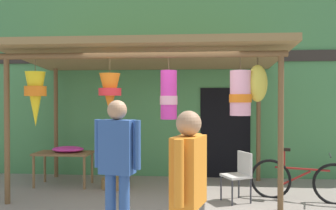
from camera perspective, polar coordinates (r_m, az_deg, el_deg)
The scene contains 9 objects.
shop_facade at distance 8.14m, azimuth 0.60°, elevation 3.92°, with size 11.19×0.29×4.35m.
market_stall_canopy at distance 6.59m, azimuth -3.36°, elevation 6.39°, with size 4.96×2.55×2.74m.
display_table at distance 7.56m, azimuth -16.38°, elevation -7.90°, with size 1.12×0.61×0.68m.
flower_heap_on_table at distance 7.53m, azimuth -15.67°, elevation -6.84°, with size 0.65×0.45×0.12m.
folding_chair at distance 6.30m, azimuth 11.40°, elevation -10.48°, with size 0.54×0.54×0.84m.
wicker_basket_by_table at distance 7.23m, azimuth -8.40°, elevation -12.30°, with size 0.56×0.56×0.19m, color olive.
parked_bicycle at distance 6.65m, azimuth 20.61°, elevation -11.27°, with size 1.69×0.63×0.92m.
vendor_in_orange at distance 4.34m, azimuth -8.14°, elevation -8.57°, with size 0.58×0.30×1.74m.
customer_foreground at distance 3.20m, azimuth 3.33°, elevation -13.09°, with size 0.32×0.57×1.65m.
Camera 1 is at (0.61, -5.45, 1.74)m, focal length 38.02 mm.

